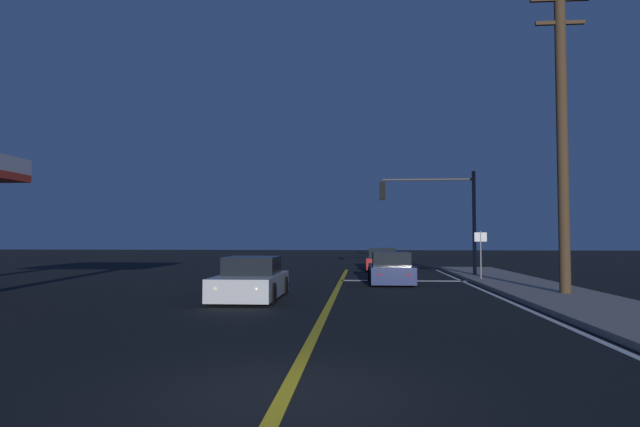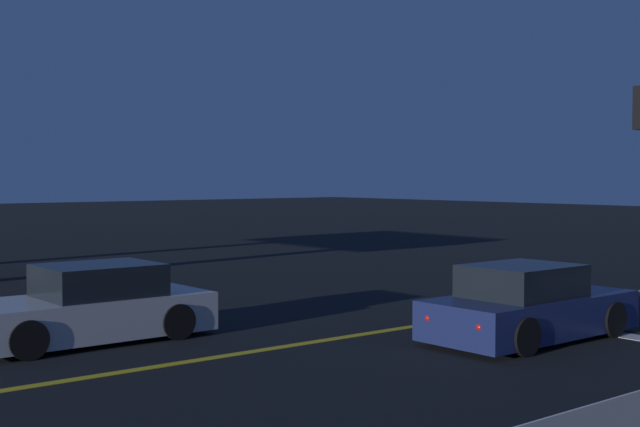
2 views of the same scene
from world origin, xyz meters
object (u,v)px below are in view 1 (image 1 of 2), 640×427
(car_side_waiting_red, at_px, (383,261))
(utility_pole_right, at_px, (562,133))
(car_mid_block_silver, at_px, (251,281))
(street_sign_corner, at_px, (481,248))
(traffic_signal_near_right, at_px, (437,205))
(car_following_oncoming_navy, at_px, (391,270))

(car_side_waiting_red, relative_size, utility_pole_right, 0.43)
(car_mid_block_silver, bearing_deg, street_sign_corner, -140.75)
(traffic_signal_near_right, distance_m, utility_pole_right, 9.51)
(car_mid_block_silver, bearing_deg, traffic_signal_near_right, -126.24)
(car_following_oncoming_navy, height_order, street_sign_corner, street_sign_corner)
(traffic_signal_near_right, xyz_separation_m, utility_pole_right, (2.89, -8.86, 1.85))
(car_mid_block_silver, relative_size, street_sign_corner, 1.95)
(car_following_oncoming_navy, xyz_separation_m, utility_pole_right, (5.41, -4.94, 4.83))
(car_following_oncoming_navy, distance_m, traffic_signal_near_right, 5.53)
(car_mid_block_silver, relative_size, traffic_signal_near_right, 0.83)
(car_side_waiting_red, xyz_separation_m, traffic_signal_near_right, (2.50, -5.53, 2.98))
(car_mid_block_silver, distance_m, utility_pole_right, 11.30)
(car_following_oncoming_navy, height_order, utility_pole_right, utility_pole_right)
(traffic_signal_near_right, bearing_deg, street_sign_corner, 118.10)
(utility_pole_right, bearing_deg, car_side_waiting_red, 110.55)
(traffic_signal_near_right, bearing_deg, car_side_waiting_red, -65.67)
(car_mid_block_silver, distance_m, car_following_oncoming_navy, 7.75)
(car_side_waiting_red, distance_m, utility_pole_right, 16.11)
(traffic_signal_near_right, bearing_deg, car_following_oncoming_navy, 57.41)
(street_sign_corner, bearing_deg, utility_pole_right, -77.00)
(utility_pole_right, bearing_deg, street_sign_corner, 103.00)
(car_mid_block_silver, height_order, traffic_signal_near_right, traffic_signal_near_right)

